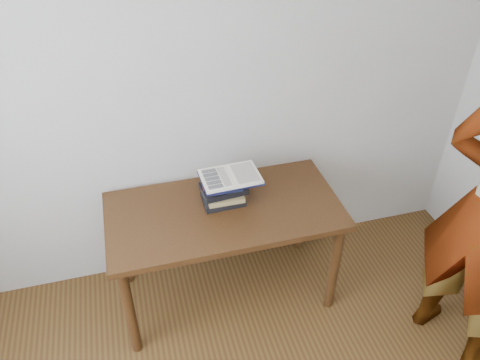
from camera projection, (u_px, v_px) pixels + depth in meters
name	position (u px, v px, depth m)	size (l,w,h in m)	color
room_shell	(311.00, 296.00, 0.95)	(3.54, 3.54, 2.62)	#B2AFA9
desk	(224.00, 222.00, 2.65)	(1.30, 0.65, 0.70)	#412510
book_stack	(223.00, 190.00, 2.60)	(0.26, 0.19, 0.16)	black
open_book	(231.00, 177.00, 2.54)	(0.33, 0.24, 0.03)	black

